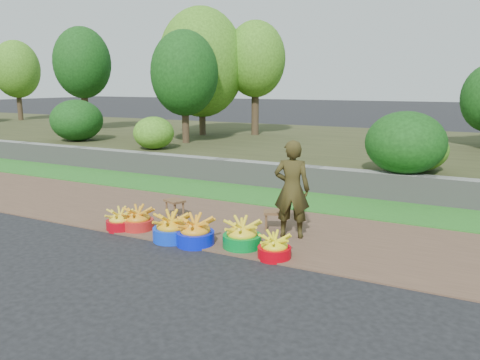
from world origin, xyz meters
The scene contains 15 objects.
ground_plane centered at (0.00, 0.00, 0.00)m, with size 120.00×120.00×0.00m, color black.
dirt_shoulder centered at (0.00, 1.25, 0.01)m, with size 80.00×2.50×0.02m, color brown.
grass_verge centered at (0.00, 3.25, 0.02)m, with size 80.00×1.50×0.04m, color #297222.
retaining_wall centered at (0.00, 4.10, 0.28)m, with size 80.00×0.35×0.55m, color gray.
earth_bank centered at (0.00, 9.00, 0.25)m, with size 80.00×10.00×0.50m, color #383B1E.
vegetation centered at (1.13, 7.80, 2.89)m, with size 35.94×7.87×4.65m.
basin_a centered at (-1.85, 0.21, 0.15)m, with size 0.44×0.44×0.33m.
basin_b centered at (-1.60, 0.33, 0.16)m, with size 0.49×0.49×0.36m.
basin_c centered at (-0.85, 0.17, 0.18)m, with size 0.54×0.54×0.40m.
basin_d centered at (-0.43, 0.17, 0.18)m, with size 0.54×0.54×0.41m.
basin_e centered at (0.22, 0.35, 0.18)m, with size 0.54×0.54×0.40m.
basin_f centered at (0.79, 0.19, 0.15)m, with size 0.44×0.44×0.33m.
stool_left centered at (-1.51, 1.19, 0.25)m, with size 0.40×0.35×0.29m.
stool_right centered at (0.31, 1.29, 0.26)m, with size 0.41×0.37×0.30m.
vendor_woman centered at (0.67, 1.08, 0.75)m, with size 0.53×0.35×1.45m, color black.
Camera 1 is at (3.06, -5.19, 2.26)m, focal length 35.00 mm.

